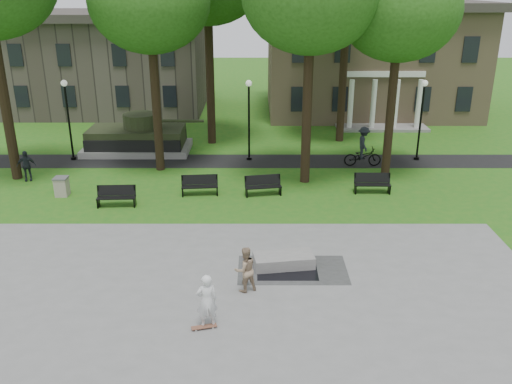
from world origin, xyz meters
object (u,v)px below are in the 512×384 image
(friend_watching, at_px, (245,269))
(cyclist, at_px, (363,150))
(concrete_block, at_px, (284,260))
(skateboarder, at_px, (207,301))
(trash_bin, at_px, (62,186))
(park_bench_0, at_px, (116,196))

(friend_watching, bearing_deg, cyclist, -141.03)
(friend_watching, bearing_deg, concrete_block, -154.47)
(concrete_block, distance_m, skateboarder, 4.59)
(skateboarder, height_order, trash_bin, skateboarder)
(skateboarder, relative_size, trash_bin, 1.85)
(concrete_block, xyz_separation_m, park_bench_0, (-7.60, 5.86, 0.28))
(friend_watching, distance_m, trash_bin, 12.85)
(park_bench_0, xyz_separation_m, trash_bin, (-3.03, 1.34, -0.04))
(concrete_block, xyz_separation_m, friend_watching, (-1.40, -1.73, 0.59))
(concrete_block, distance_m, friend_watching, 2.30)
(skateboarder, distance_m, trash_bin, 13.66)
(cyclist, height_order, trash_bin, cyclist)
(trash_bin, bearing_deg, skateboarder, -53.54)
(concrete_block, bearing_deg, skateboarder, -123.53)
(concrete_block, bearing_deg, friend_watching, -128.91)
(skateboarder, relative_size, cyclist, 0.77)
(park_bench_0, bearing_deg, concrete_block, -40.63)
(skateboarder, distance_m, friend_watching, 2.34)
(friend_watching, xyz_separation_m, park_bench_0, (-6.20, 7.59, -0.31))
(concrete_block, height_order, park_bench_0, park_bench_0)
(concrete_block, xyz_separation_m, skateboarder, (-2.51, -3.79, 0.66))
(cyclist, distance_m, trash_bin, 16.41)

